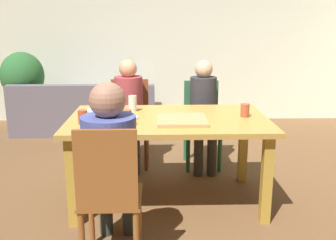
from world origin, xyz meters
The scene contains 18 objects.
ground_plane centered at (0.00, 0.00, 0.00)m, with size 20.00×20.00×0.00m, color brown.
back_wall centered at (0.00, 3.07, 1.35)m, with size 6.66×0.12×2.69m, color white.
dining_table centered at (0.00, 0.00, 0.68)m, with size 1.72×1.05×0.78m.
chair_0 centered at (-0.41, -0.99, 0.53)m, with size 0.40×0.41×0.98m.
person_0 centered at (-0.41, -0.84, 0.73)m, with size 0.35×0.55×1.23m.
chair_1 centered at (0.41, 0.95, 0.50)m, with size 0.41×0.43×0.94m.
person_1 centered at (0.41, 0.80, 0.69)m, with size 0.29×0.48×1.19m.
chair_2 centered at (-0.41, 1.00, 0.50)m, with size 0.44×0.41×0.96m.
person_2 centered at (-0.41, 0.86, 0.70)m, with size 0.31×0.47×1.20m.
pizza_box_0 centered at (0.11, -0.15, 0.79)m, with size 0.41×0.41×0.03m.
plate_0 centered at (-0.63, 0.29, 0.79)m, with size 0.25×0.25×0.03m.
plate_1 centered at (-0.38, -0.01, 0.79)m, with size 0.25×0.25×0.03m.
drinking_glass_0 centered at (-0.70, -0.18, 0.84)m, with size 0.08×0.08×0.11m, color #B9452D.
drinking_glass_1 centered at (-0.34, -0.28, 0.85)m, with size 0.08×0.08×0.14m, color #B24B35.
drinking_glass_2 centered at (0.67, 0.01, 0.84)m, with size 0.08×0.08×0.12m, color #B65035.
drinking_glass_3 centered at (-0.32, 0.25, 0.85)m, with size 0.08×0.08×0.15m, color silver.
couch centered at (-1.15, 2.37, 0.28)m, with size 2.04×0.88×0.74m.
potted_plant centered at (-2.07, 2.47, 0.74)m, with size 0.63×0.63×1.16m.
Camera 1 is at (-0.10, -3.27, 1.60)m, focal length 41.48 mm.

